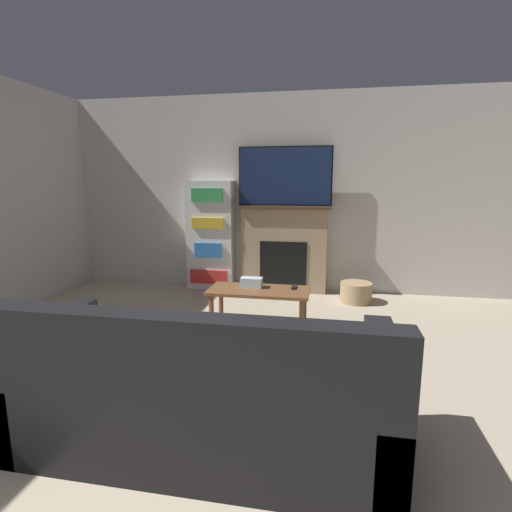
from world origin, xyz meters
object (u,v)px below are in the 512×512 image
bookshelf (211,235)px  storage_basket (356,292)px  coffee_table (259,295)px  couch (200,398)px  fireplace (284,249)px  tv (285,176)px

bookshelf → storage_basket: bearing=-9.7°
coffee_table → storage_basket: 1.64m
couch → bookshelf: size_ratio=1.40×
fireplace → couch: 3.47m
fireplace → coffee_table: size_ratio=1.25×
couch → bookshelf: bearing=105.9°
coffee_table → bookshelf: 1.90m
tv → bookshelf: tv is taller
storage_basket → coffee_table: bearing=-130.0°
coffee_table → bookshelf: size_ratio=0.66×
bookshelf → storage_basket: 2.15m
fireplace → bookshelf: 1.07m
fireplace → tv: bearing=-90.0°
fireplace → couch: fireplace is taller
couch → storage_basket: (1.05, 3.09, -0.18)m
fireplace → storage_basket: (0.97, -0.37, -0.48)m
coffee_table → bookshelf: bookshelf is taller
coffee_table → bookshelf: bearing=121.9°
fireplace → storage_basket: bearing=-20.7°
tv → storage_basket: 1.79m
tv → coffee_table: (-0.07, -1.59, -1.21)m
coffee_table → storage_basket: coffee_table is taller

